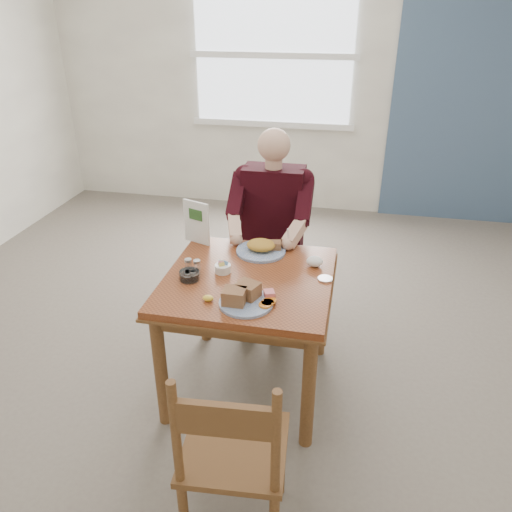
% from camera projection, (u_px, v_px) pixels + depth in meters
% --- Properties ---
extents(floor, '(6.00, 6.00, 0.00)m').
position_uv_depth(floor, '(249.00, 383.00, 3.06)').
color(floor, '#62584F').
rests_on(floor, ground).
extents(wall_back, '(5.50, 0.00, 5.50)m').
position_uv_depth(wall_back, '(312.00, 77.00, 5.03)').
color(wall_back, white).
rests_on(wall_back, ground).
extents(accent_panel, '(1.60, 0.02, 2.80)m').
position_uv_depth(accent_panel, '(481.00, 82.00, 4.72)').
color(accent_panel, '#415A78').
rests_on(accent_panel, ground).
extents(lemon_wedge, '(0.06, 0.04, 0.03)m').
position_uv_depth(lemon_wedge, '(208.00, 298.00, 2.49)').
color(lemon_wedge, yellow).
rests_on(lemon_wedge, table).
extents(napkin, '(0.11, 0.09, 0.06)m').
position_uv_depth(napkin, '(315.00, 261.00, 2.81)').
color(napkin, white).
rests_on(napkin, table).
extents(metal_dish, '(0.08, 0.08, 0.01)m').
position_uv_depth(metal_dish, '(325.00, 279.00, 2.68)').
color(metal_dish, silver).
rests_on(metal_dish, table).
extents(window, '(1.72, 0.04, 1.42)m').
position_uv_depth(window, '(273.00, 55.00, 4.98)').
color(window, white).
rests_on(window, wall_back).
extents(table, '(0.92, 0.92, 0.75)m').
position_uv_depth(table, '(249.00, 294.00, 2.77)').
color(table, brown).
rests_on(table, ground).
extents(chair_far, '(0.42, 0.42, 0.95)m').
position_uv_depth(chair_far, '(273.00, 256.00, 3.53)').
color(chair_far, brown).
rests_on(chair_far, ground).
extents(chair_near, '(0.45, 0.45, 0.95)m').
position_uv_depth(chair_near, '(233.00, 455.00, 1.98)').
color(chair_near, brown).
rests_on(chair_near, ground).
extents(diner, '(0.53, 0.56, 1.39)m').
position_uv_depth(diner, '(271.00, 217.00, 3.30)').
color(diner, gray).
rests_on(diner, chair_far).
extents(near_plate, '(0.31, 0.31, 0.09)m').
position_uv_depth(near_plate, '(245.00, 297.00, 2.46)').
color(near_plate, white).
rests_on(near_plate, table).
extents(far_plate, '(0.34, 0.34, 0.08)m').
position_uv_depth(far_plate, '(262.00, 248.00, 2.97)').
color(far_plate, white).
rests_on(far_plate, table).
extents(caddy, '(0.10, 0.10, 0.07)m').
position_uv_depth(caddy, '(223.00, 268.00, 2.75)').
color(caddy, white).
rests_on(caddy, table).
extents(shakers, '(0.09, 0.05, 0.09)m').
position_uv_depth(shakers, '(193.00, 267.00, 2.72)').
color(shakers, white).
rests_on(shakers, table).
extents(creamer, '(0.13, 0.13, 0.05)m').
position_uv_depth(creamer, '(189.00, 275.00, 2.67)').
color(creamer, white).
rests_on(creamer, table).
extents(menu, '(0.18, 0.08, 0.27)m').
position_uv_depth(menu, '(196.00, 222.00, 3.04)').
color(menu, white).
rests_on(menu, table).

